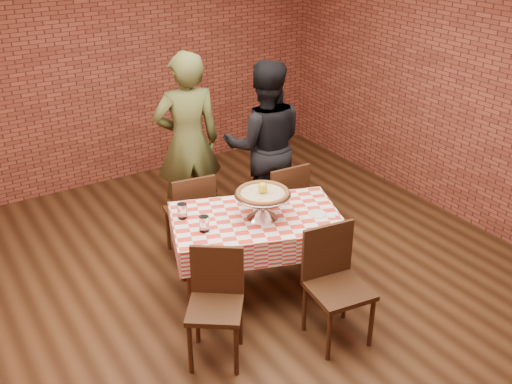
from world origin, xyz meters
TOP-DOWN VIEW (x-y plane):
  - ground at (0.00, 0.00)m, footprint 6.00×6.00m
  - back_wall at (0.00, 3.00)m, footprint 5.50×0.00m
  - table at (0.18, 0.10)m, footprint 1.54×1.22m
  - tablecloth at (0.18, 0.10)m, footprint 1.59×1.26m
  - pizza_stand at (0.21, 0.06)m, footprint 0.57×0.57m
  - pizza at (0.21, 0.06)m, footprint 0.53×0.53m
  - lemon at (0.21, 0.06)m, footprint 0.09×0.09m
  - water_glass_left at (-0.29, 0.12)m, footprint 0.10×0.10m
  - water_glass_right at (-0.34, 0.40)m, footprint 0.10×0.10m
  - side_plate at (0.62, -0.14)m, footprint 0.19×0.19m
  - sweetener_packet_a at (0.69, -0.24)m, footprint 0.06×0.05m
  - sweetener_packet_b at (0.74, -0.22)m, footprint 0.06×0.06m
  - condiment_caddy at (0.34, 0.33)m, footprint 0.11×0.09m
  - chair_near_left at (-0.51, -0.43)m, footprint 0.54×0.54m
  - chair_near_right at (0.39, -0.73)m, footprint 0.48×0.48m
  - chair_far_left at (-0.02, 0.96)m, footprint 0.46×0.46m
  - chair_far_right at (0.82, 0.69)m, footprint 0.44×0.44m
  - diner_olive at (0.26, 1.51)m, footprint 0.74×0.57m
  - diner_black at (0.93, 1.13)m, footprint 1.05×0.97m

SIDE VIEW (x-z plane):
  - ground at x=0.00m, z-range 0.00..0.00m
  - table at x=0.18m, z-range 0.00..0.75m
  - chair_near_left at x=-0.51m, z-range 0.00..0.87m
  - chair_far_left at x=-0.02m, z-range 0.00..0.88m
  - chair_far_right at x=0.82m, z-range 0.00..0.89m
  - chair_near_right at x=0.39m, z-range 0.00..0.91m
  - tablecloth at x=0.18m, z-range 0.53..0.76m
  - sweetener_packet_a at x=0.69m, z-range 0.76..0.76m
  - sweetener_packet_b at x=0.74m, z-range 0.76..0.76m
  - side_plate at x=0.62m, z-range 0.76..0.77m
  - water_glass_left at x=-0.29m, z-range 0.76..0.89m
  - water_glass_right at x=-0.34m, z-range 0.76..0.89m
  - condiment_caddy at x=0.34m, z-range 0.76..0.90m
  - pizza_stand at x=0.21m, z-range 0.76..0.96m
  - diner_black at x=0.93m, z-range 0.00..1.73m
  - diner_olive at x=0.26m, z-range 0.00..1.83m
  - pizza at x=0.21m, z-range 0.95..0.99m
  - lemon at x=0.21m, z-range 0.98..1.07m
  - back_wall at x=0.00m, z-range -1.30..4.20m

